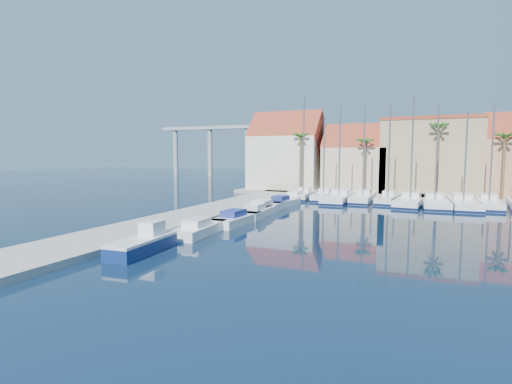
{
  "coord_description": "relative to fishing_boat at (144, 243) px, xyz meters",
  "views": [
    {
      "loc": [
        13.2,
        -19.52,
        6.6
      ],
      "look_at": [
        -1.77,
        14.59,
        3.0
      ],
      "focal_mm": 28.0,
      "sensor_mm": 36.0,
      "label": 1
    }
  ],
  "objects": [
    {
      "name": "ground",
      "position": [
        4.15,
        -1.39,
        -0.66
      ],
      "size": [
        260.0,
        260.0,
        0.0
      ],
      "primitive_type": "plane",
      "color": "black",
      "rests_on": "ground"
    },
    {
      "name": "quay_west",
      "position": [
        -4.85,
        12.11,
        -0.41
      ],
      "size": [
        6.0,
        77.0,
        0.5
      ],
      "primitive_type": "cube",
      "color": "gray",
      "rests_on": "ground"
    },
    {
      "name": "shore_north",
      "position": [
        14.15,
        46.61,
        -0.41
      ],
      "size": [
        54.0,
        16.0,
        0.5
      ],
      "primitive_type": "cube",
      "color": "gray",
      "rests_on": "ground"
    },
    {
      "name": "fishing_boat",
      "position": [
        0.0,
        0.0,
        0.0
      ],
      "size": [
        2.26,
        5.77,
        1.98
      ],
      "rotation": [
        0.0,
        0.0,
        0.07
      ],
      "color": "navy",
      "rests_on": "ground"
    },
    {
      "name": "motorboat_west_0",
      "position": [
        0.25,
        6.65,
        -0.15
      ],
      "size": [
        2.56,
        6.73,
        1.4
      ],
      "rotation": [
        0.0,
        0.0,
        0.07
      ],
      "color": "white",
      "rests_on": "ground"
    },
    {
      "name": "motorboat_west_1",
      "position": [
        0.76,
        12.32,
        -0.15
      ],
      "size": [
        2.47,
        7.05,
        1.4
      ],
      "rotation": [
        0.0,
        0.0,
        -0.03
      ],
      "color": "white",
      "rests_on": "ground"
    },
    {
      "name": "motorboat_west_2",
      "position": [
        0.78,
        17.15,
        -0.15
      ],
      "size": [
        2.4,
        6.76,
        1.4
      ],
      "rotation": [
        0.0,
        0.0,
        0.04
      ],
      "color": "white",
      "rests_on": "ground"
    },
    {
      "name": "motorboat_west_3",
      "position": [
        0.18,
        20.55,
        -0.15
      ],
      "size": [
        2.45,
        7.2,
        1.4
      ],
      "rotation": [
        0.0,
        0.0,
        -0.02
      ],
      "color": "white",
      "rests_on": "ground"
    },
    {
      "name": "motorboat_west_4",
      "position": [
        0.45,
        25.8,
        -0.15
      ],
      "size": [
        2.68,
        6.81,
        1.4
      ],
      "rotation": [
        0.0,
        0.0,
        -0.08
      ],
      "color": "white",
      "rests_on": "ground"
    },
    {
      "name": "motorboat_west_5",
      "position": [
        0.22,
        32.0,
        -0.15
      ],
      "size": [
        2.16,
        6.57,
        1.4
      ],
      "rotation": [
        0.0,
        0.0,
        0.01
      ],
      "color": "white",
      "rests_on": "ground"
    },
    {
      "name": "sailboat_0",
      "position": [
        0.38,
        35.21,
        -0.0
      ],
      "size": [
        2.96,
        8.66,
        14.7
      ],
      "rotation": [
        0.0,
        0.0,
        0.08
      ],
      "color": "white",
      "rests_on": "ground"
    },
    {
      "name": "sailboat_1",
      "position": [
        3.45,
        35.13,
        -0.06
      ],
      "size": [
        2.53,
        8.52,
        11.76
      ],
      "rotation": [
        0.0,
        0.0,
        0.03
      ],
      "color": "white",
      "rests_on": "ground"
    },
    {
      "name": "sailboat_2",
      "position": [
        5.92,
        34.03,
        -0.09
      ],
      "size": [
        3.22,
        11.69,
        13.05
      ],
      "rotation": [
        0.0,
        0.0,
        0.01
      ],
      "color": "white",
      "rests_on": "ground"
    },
    {
      "name": "sailboat_3",
      "position": [
        8.93,
        35.23,
        -0.07
      ],
      "size": [
        2.73,
        9.89,
        12.8
      ],
      "rotation": [
        0.0,
        0.0,
        0.01
      ],
      "color": "white",
      "rests_on": "ground"
    },
    {
      "name": "sailboat_4",
      "position": [
        12.28,
        34.9,
        -0.03
      ],
      "size": [
        2.91,
        8.46,
        12.98
      ],
      "rotation": [
        0.0,
        0.0,
        -0.09
      ],
      "color": "white",
      "rests_on": "ground"
    },
    {
      "name": "sailboat_5",
      "position": [
        15.14,
        33.82,
        -0.08
      ],
      "size": [
        3.92,
        11.59,
        13.82
      ],
      "rotation": [
        0.0,
        0.0,
        -0.08
      ],
      "color": "white",
      "rests_on": "ground"
    },
    {
      "name": "sailboat_6",
      "position": [
        17.9,
        33.9,
        -0.09
      ],
      "size": [
        3.83,
        11.69,
        12.61
      ],
      "rotation": [
        0.0,
        0.0,
        0.07
      ],
      "color": "white",
      "rests_on": "ground"
    },
    {
      "name": "sailboat_7",
      "position": [
        21.09,
        33.96,
        -0.1
      ],
      "size": [
        3.76,
        11.77,
        11.66
      ],
      "rotation": [
        0.0,
        0.0,
        0.06
      ],
      "color": "white",
      "rests_on": "ground"
    },
    {
      "name": "sailboat_8",
      "position": [
        23.97,
        34.87,
        -0.07
      ],
      "size": [
        2.77,
        9.78,
        12.35
      ],
      "rotation": [
        0.0,
        0.0,
        -0.02
      ],
      "color": "white",
      "rests_on": "ground"
    },
    {
      "name": "building_0",
      "position": [
        -5.85,
        45.61,
        5.87
      ],
      "size": [
        12.3,
        9.0,
        13.5
      ],
      "color": "beige",
      "rests_on": "shore_north"
    },
    {
      "name": "building_1",
      "position": [
        6.15,
        45.61,
        4.64
      ],
      "size": [
        10.3,
        8.0,
        11.0
      ],
      "color": "#C3B089",
      "rests_on": "shore_north"
    },
    {
      "name": "building_2",
      "position": [
        17.15,
        46.61,
        5.6
      ],
      "size": [
        14.2,
        10.2,
        11.5
      ],
      "color": "tan",
      "rests_on": "shore_north"
    },
    {
      "name": "palm_0",
      "position": [
        -1.85,
        40.61,
        8.42
      ],
      "size": [
        2.6,
        2.6,
        10.15
      ],
      "color": "brown",
      "rests_on": "shore_north"
    },
    {
      "name": "palm_1",
      "position": [
        8.15,
        40.61,
        7.48
      ],
      "size": [
        2.6,
        2.6,
        9.15
      ],
      "color": "brown",
      "rests_on": "shore_north"
    },
    {
      "name": "palm_2",
      "position": [
        18.15,
        40.61,
        9.36
      ],
      "size": [
        2.6,
        2.6,
        11.15
      ],
      "color": "brown",
      "rests_on": "shore_north"
    },
    {
      "name": "palm_3",
      "position": [
        26.15,
        40.61,
        7.95
      ],
      "size": [
        2.6,
        2.6,
        9.65
      ],
      "color": "brown",
      "rests_on": "shore_north"
    },
    {
      "name": "viaduct",
      "position": [
        -34.92,
        80.61,
        9.59
      ],
      "size": [
        48.0,
        2.2,
        14.45
      ],
      "color": "#9E9E99",
      "rests_on": "ground"
    }
  ]
}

